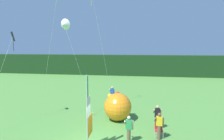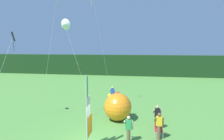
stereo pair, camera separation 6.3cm
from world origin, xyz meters
The scene contains 11 objects.
distant_treeline centered at (0.00, 27.85, 2.01)m, with size 80.00×2.40×4.02m, color #193819.
banner_flag centered at (-0.31, -0.31, 2.01)m, with size 0.06×1.03×4.19m.
person_near_banner centered at (3.56, 2.94, 0.90)m, with size 0.55×0.48×1.69m.
person_mid_field centered at (1.77, 0.85, 0.86)m, with size 0.55×0.48×1.62m.
person_far_left centered at (3.56, 1.48, 0.89)m, with size 0.55×0.48×1.68m.
person_far_right centered at (-0.43, 8.77, 0.88)m, with size 0.55×0.48×1.65m.
inflatable_balloon centered at (0.70, 4.17, 1.06)m, with size 2.11×2.11×2.14m.
folding_chair centered at (3.58, 1.89, 0.51)m, with size 0.51×0.51×0.89m.
kite_green_diamond_0 centered at (-3.36, 2.88, 8.80)m, with size 2.92×1.78×9.80m.
kite_white_delta_1 centered at (-3.75, 5.04, 7.37)m, with size 2.95×0.68×7.86m.
kite_black_diamond_2 centered at (-6.86, 2.67, 5.87)m, with size 0.89×3.43×6.69m.
Camera 2 is at (2.50, -9.84, 5.60)m, focal length 30.64 mm.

